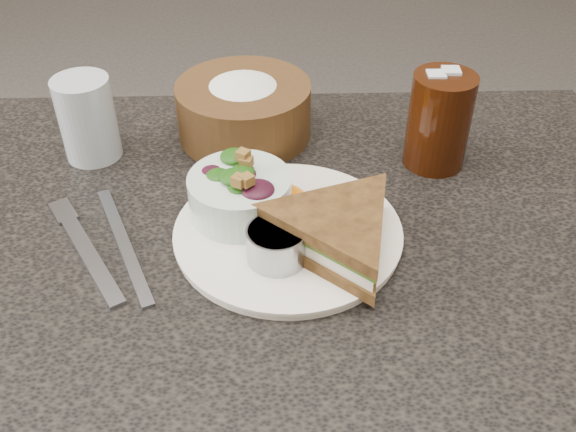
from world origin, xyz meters
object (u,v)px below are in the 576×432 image
Objects in this scene: dressing_ramekin at (277,244)px; bread_basket at (244,101)px; salad_bowl at (240,189)px; cola_glass at (440,117)px; water_glass at (87,119)px; dinner_plate at (288,233)px; sandwich at (337,231)px.

bread_basket is at bearing 98.54° from dressing_ramekin.
salad_bowl is 0.19m from bread_basket.
cola_glass is 0.45m from water_glass.
cola_glass is at bearing -3.92° from water_glass.
cola_glass is (0.25, -0.08, 0.02)m from bread_basket.
dressing_ramekin is at bearing -63.01° from salad_bowl.
salad_bowl is 0.87× the size of cola_glass.
dinner_plate is 0.07m from sandwich.
salad_bowl is 0.64× the size of bread_basket.
water_glass is (-0.30, 0.21, 0.02)m from sandwich.
dinner_plate is at bearing -76.44° from bread_basket.
water_glass is at bearing 145.13° from dinner_plate.
salad_bowl is at bearing -155.48° from cola_glass.
bread_basket is 0.26m from cola_glass.
water_glass reaches higher than dressing_ramekin.
bread_basket is (-0.10, 0.25, 0.02)m from sandwich.
salad_bowl is at bearing -90.05° from bread_basket.
dinner_plate is 0.25m from cola_glass.
dinner_plate is 3.91× the size of dressing_ramekin.
water_glass reaches higher than bread_basket.
salad_bowl is 0.27m from cola_glass.
water_glass is at bearing -167.29° from bread_basket.
salad_bowl is at bearing -35.81° from water_glass.
water_glass is at bearing -173.68° from sandwich.
dinner_plate is 0.31m from water_glass.
dinner_plate is 1.88× the size of cola_glass.
salad_bowl is 0.09m from dressing_ramekin.
sandwich is 0.07m from dressing_ramekin.
water_glass is (-0.20, 0.14, 0.01)m from salad_bowl.
sandwich reaches higher than dressing_ramekin.
sandwich is 0.28m from bread_basket.
dressing_ramekin is 0.36× the size of bread_basket.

